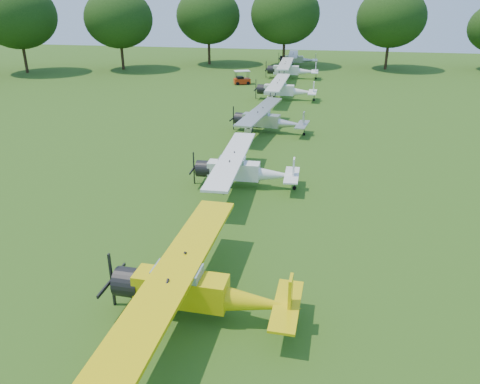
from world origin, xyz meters
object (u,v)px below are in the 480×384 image
object	(u,v)px
aircraft_4	(267,119)
aircraft_6	(290,69)
aircraft_3	(242,168)
aircraft_5	(284,88)
golf_cart	(242,80)
aircraft_2	(195,286)
aircraft_7	(297,58)

from	to	relation	value
aircraft_4	aircraft_6	bearing A→B (deg)	97.66
aircraft_3	aircraft_5	distance (m)	26.45
aircraft_3	aircraft_5	bearing A→B (deg)	88.55
golf_cart	aircraft_6	bearing A→B (deg)	20.13
aircraft_3	aircraft_6	size ratio (longest dim) A/B	0.92
aircraft_2	aircraft_5	distance (m)	39.71
aircraft_2	aircraft_5	bearing A→B (deg)	92.55
aircraft_3	aircraft_6	xyz separation A→B (m)	(-0.23, 40.59, 0.11)
aircraft_4	aircraft_3	bearing A→B (deg)	-82.83
aircraft_6	aircraft_7	size ratio (longest dim) A/B	1.14
aircraft_2	aircraft_7	world-z (taller)	aircraft_2
aircraft_4	aircraft_5	distance (m)	13.73
aircraft_3	aircraft_7	world-z (taller)	aircraft_3
aircraft_4	aircraft_7	distance (m)	40.58
aircraft_2	aircraft_4	world-z (taller)	aircraft_2
aircraft_3	golf_cart	size ratio (longest dim) A/B	4.58
aircraft_4	aircraft_6	size ratio (longest dim) A/B	0.92
aircraft_2	aircraft_7	size ratio (longest dim) A/B	1.16
aircraft_5	aircraft_6	world-z (taller)	aircraft_6
aircraft_4	golf_cart	bearing A→B (deg)	112.82
aircraft_3	aircraft_4	xyz separation A→B (m)	(0.00, 12.72, -0.01)
aircraft_4	golf_cart	world-z (taller)	aircraft_4
aircraft_3	golf_cart	bearing A→B (deg)	99.08
golf_cart	aircraft_7	bearing A→B (deg)	49.12
aircraft_3	aircraft_6	distance (m)	40.59
aircraft_7	aircraft_3	bearing A→B (deg)	-92.84
aircraft_5	aircraft_6	distance (m)	14.15
aircraft_5	aircraft_2	bearing A→B (deg)	-88.22
aircraft_3	aircraft_4	bearing A→B (deg)	88.96
aircraft_2	aircraft_6	bearing A→B (deg)	92.87
aircraft_7	aircraft_2	bearing A→B (deg)	-92.39
aircraft_6	golf_cart	size ratio (longest dim) A/B	4.98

